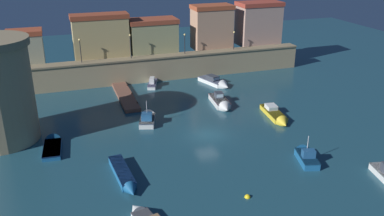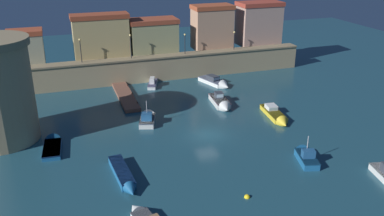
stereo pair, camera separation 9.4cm
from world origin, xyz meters
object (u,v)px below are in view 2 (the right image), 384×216
quay_lamp_1 (131,43)px  moored_boat_9 (53,144)px  moored_boat_7 (153,82)px  moored_boat_1 (217,82)px  quay_lamp_0 (80,47)px  moored_boat_5 (124,176)px  moored_boat_0 (276,116)px  moored_boat_8 (221,103)px  moored_boat_2 (305,155)px  moored_boat_4 (148,118)px  quay_lamp_2 (185,40)px  quay_lamp_3 (234,37)px  mooring_buoy_0 (247,197)px

quay_lamp_1 → moored_boat_9: bearing=-123.1°
moored_boat_7 → moored_boat_9: bearing=156.7°
moored_boat_1 → moored_boat_7: (-9.42, 3.64, -0.01)m
quay_lamp_0 → moored_boat_5: bearing=-87.7°
moored_boat_0 → moored_boat_5: bearing=-61.6°
moored_boat_1 → moored_boat_8: bearing=-36.0°
moored_boat_2 → moored_boat_1: bearing=15.0°
quay_lamp_0 → moored_boat_5: size_ratio=0.50×
moored_boat_5 → moored_boat_8: bearing=128.1°
moored_boat_4 → moored_boat_9: size_ratio=0.85×
quay_lamp_2 → moored_boat_7: bearing=-160.9°
quay_lamp_3 → moored_boat_5: 38.04m
moored_boat_8 → moored_boat_9: 22.86m
moored_boat_1 → moored_boat_9: (-24.96, -13.77, -0.15)m
moored_boat_5 → quay_lamp_1: bearing=163.2°
moored_boat_1 → moored_boat_5: size_ratio=0.91×
quay_lamp_3 → mooring_buoy_0: size_ratio=5.67×
moored_boat_0 → moored_boat_9: moored_boat_0 is taller
moored_boat_7 → quay_lamp_3: bearing=-63.5°
quay_lamp_0 → moored_boat_2: bearing=-57.5°
quay_lamp_3 → quay_lamp_1: bearing=180.0°
quay_lamp_3 → moored_boat_4: quay_lamp_3 is taller
moored_boat_8 → mooring_buoy_0: bearing=-11.2°
quay_lamp_0 → moored_boat_8: size_ratio=0.60×
moored_boat_7 → mooring_buoy_0: 33.15m
quay_lamp_0 → quay_lamp_3: 25.21m
moored_boat_7 → mooring_buoy_0: moored_boat_7 is taller
quay_lamp_2 → quay_lamp_1: bearing=180.0°
quay_lamp_1 → moored_boat_8: quay_lamp_1 is taller
moored_boat_1 → moored_boat_8: size_ratio=1.09×
quay_lamp_0 → moored_boat_2: 37.10m
moored_boat_4 → mooring_buoy_0: bearing=-148.9°
moored_boat_4 → moored_boat_5: moored_boat_4 is taller
moored_boat_9 → mooring_buoy_0: (16.11, -15.73, -0.29)m
quay_lamp_0 → quay_lamp_2: quay_lamp_0 is taller
moored_boat_1 → moored_boat_5: moored_boat_1 is taller
moored_boat_2 → mooring_buoy_0: 9.70m
quay_lamp_2 → moored_boat_5: 33.23m
moored_boat_5 → moored_boat_2: bearing=79.6°
quay_lamp_1 → quay_lamp_2: (8.88, 0.00, -0.29)m
moored_boat_5 → moored_boat_7: moored_boat_7 is taller
moored_boat_7 → quay_lamp_2: bearing=-52.4°
quay_lamp_0 → moored_boat_8: 23.10m
quay_lamp_0 → moored_boat_0: quay_lamp_0 is taller
quay_lamp_0 → moored_boat_7: quay_lamp_0 is taller
quay_lamp_0 → moored_boat_1: size_ratio=0.55×
moored_boat_1 → moored_boat_4: 16.99m
quay_lamp_0 → quay_lamp_3: bearing=0.0°
moored_boat_5 → moored_boat_7: size_ratio=1.27×
quay_lamp_2 → moored_boat_8: quay_lamp_2 is taller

